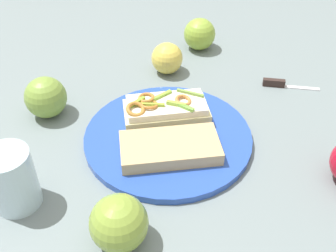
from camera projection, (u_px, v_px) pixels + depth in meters
The scene contains 10 objects.
ground_plane at pixel (168, 140), 0.75m from camera, with size 2.00×2.00×0.00m, color slate.
plate at pixel (168, 137), 0.75m from camera, with size 0.31×0.31×0.01m, color #2A4EB4.
sandwich at pixel (163, 110), 0.77m from camera, with size 0.17×0.09×0.05m.
bread_slice_side at pixel (172, 148), 0.70m from camera, with size 0.17×0.09×0.02m, color tan.
apple_0 at pixel (200, 34), 1.00m from camera, with size 0.08×0.08×0.08m, color #89AC38.
apple_1 at pixel (119, 223), 0.56m from camera, with size 0.08×0.08×0.08m, color olive.
apple_3 at pixel (167, 58), 0.91m from camera, with size 0.07×0.07×0.07m, color #DDC34B.
apple_4 at pixel (46, 97), 0.79m from camera, with size 0.08×0.08×0.08m, color olive.
drinking_glass at pixel (12, 179), 0.61m from camera, with size 0.07×0.07×0.10m, color silver.
knife at pixel (281, 84), 0.89m from camera, with size 0.12×0.04×0.02m.
Camera 1 is at (-0.04, -0.56, 0.50)m, focal length 43.03 mm.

